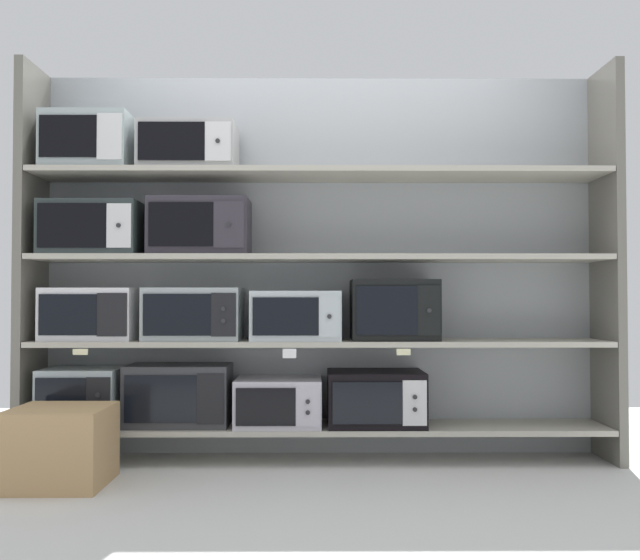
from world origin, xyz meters
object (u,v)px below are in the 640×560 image
(microwave_0, at_px, (83,397))
(microwave_4, at_px, (91,314))
(microwave_7, at_px, (394,310))
(microwave_9, at_px, (200,227))
(microwave_3, at_px, (376,398))
(microwave_10, at_px, (90,143))
(microwave_5, at_px, (194,314))
(microwave_1, at_px, (179,395))
(shipping_carton, at_px, (60,446))
(microwave_6, at_px, (296,316))
(microwave_11, at_px, (189,148))
(microwave_2, at_px, (279,402))
(microwave_8, at_px, (95,229))

(microwave_0, distance_m, microwave_4, 0.46)
(microwave_7, xyz_separation_m, microwave_9, (-1.09, 0.00, 0.47))
(microwave_4, bearing_deg, microwave_3, -0.00)
(microwave_0, bearing_deg, microwave_10, 0.63)
(microwave_5, bearing_deg, microwave_4, 179.99)
(microwave_5, xyz_separation_m, microwave_7, (1.12, -0.00, 0.02))
(microwave_5, relative_size, microwave_7, 1.10)
(microwave_5, bearing_deg, microwave_10, 179.98)
(microwave_1, bearing_deg, microwave_7, -0.01)
(microwave_7, distance_m, microwave_10, 1.95)
(shipping_carton, bearing_deg, microwave_6, 24.97)
(shipping_carton, bearing_deg, microwave_5, 43.30)
(microwave_9, bearing_deg, microwave_4, 180.00)
(microwave_5, height_order, microwave_11, microwave_11)
(microwave_2, height_order, microwave_8, microwave_8)
(microwave_5, height_order, microwave_7, microwave_7)
(microwave_8, height_order, shipping_carton, microwave_8)
(microwave_0, relative_size, shipping_carton, 0.93)
(microwave_2, xyz_separation_m, microwave_6, (0.10, 0.00, 0.48))
(microwave_2, relative_size, microwave_6, 0.96)
(microwave_2, xyz_separation_m, microwave_10, (-1.07, 0.00, 1.45))
(microwave_4, distance_m, microwave_9, 0.78)
(microwave_2, distance_m, microwave_7, 0.83)
(microwave_8, distance_m, microwave_11, 0.70)
(microwave_4, bearing_deg, microwave_6, -0.00)
(microwave_2, bearing_deg, microwave_6, 0.06)
(microwave_8, xyz_separation_m, microwave_11, (0.53, 0.00, 0.46))
(microwave_4, height_order, microwave_5, same)
(microwave_1, height_order, microwave_9, microwave_9)
(microwave_6, bearing_deg, microwave_10, 179.99)
(microwave_10, bearing_deg, shipping_carton, -86.65)
(microwave_6, distance_m, microwave_8, 1.24)
(microwave_0, bearing_deg, microwave_5, 0.00)
(microwave_1, xyz_separation_m, microwave_5, (0.08, -0.00, 0.45))
(microwave_0, xyz_separation_m, microwave_2, (1.09, 0.00, -0.03))
(microwave_7, bearing_deg, microwave_8, -180.00)
(microwave_6, bearing_deg, microwave_7, -0.01)
(microwave_11, bearing_deg, microwave_8, -179.99)
(microwave_1, relative_size, microwave_11, 1.07)
(microwave_0, xyz_separation_m, microwave_3, (1.63, 0.00, -0.01))
(microwave_2, bearing_deg, microwave_0, -180.00)
(microwave_0, bearing_deg, microwave_2, 0.00)
(shipping_carton, bearing_deg, microwave_2, 26.99)
(microwave_10, bearing_deg, microwave_0, -179.37)
(microwave_7, height_order, microwave_9, microwave_9)
(microwave_0, xyz_separation_m, microwave_6, (1.19, 0.00, 0.45))
(microwave_1, distance_m, microwave_10, 1.50)
(microwave_4, relative_size, microwave_7, 1.04)
(microwave_11, distance_m, shipping_carton, 1.74)
(microwave_5, relative_size, microwave_10, 1.12)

